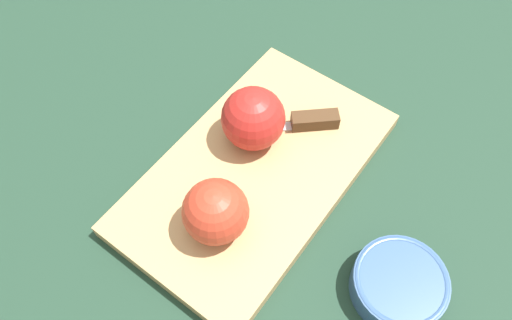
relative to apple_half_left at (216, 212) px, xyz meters
name	(u,v)px	position (x,y,z in m)	size (l,w,h in m)	color
ground_plane	(256,177)	(0.10, -0.01, -0.06)	(4.00, 4.00, 0.00)	#1E3828
cutting_board	(256,172)	(0.10, -0.01, -0.05)	(0.42, 0.30, 0.02)	tan
apple_half_left	(216,212)	(0.00, 0.00, 0.00)	(0.08, 0.08, 0.08)	red
apple_half_right	(253,118)	(0.14, 0.02, 0.00)	(0.09, 0.09, 0.09)	red
knife	(309,121)	(0.19, -0.04, -0.03)	(0.10, 0.15, 0.02)	silver
apple_slice	(255,103)	(0.19, 0.04, -0.04)	(0.06, 0.06, 0.01)	beige
bowl	(399,284)	(0.02, -0.23, -0.04)	(0.11, 0.11, 0.04)	#33517F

